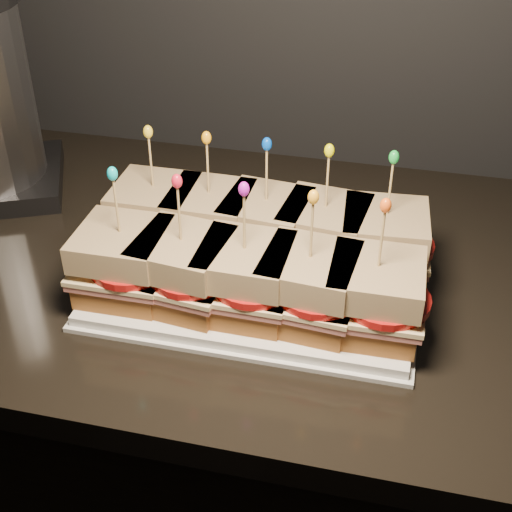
# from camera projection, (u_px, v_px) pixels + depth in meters

# --- Properties ---
(cabinet) EXTENTS (2.19, 0.60, 0.87)m
(cabinet) POSITION_uv_depth(u_px,v_px,m) (132.00, 460.00, 1.27)
(cabinet) COLOR black
(cabinet) RESTS_ON ground
(granite_slab) EXTENTS (2.23, 0.64, 0.04)m
(granite_slab) POSITION_uv_depth(u_px,v_px,m) (101.00, 248.00, 1.01)
(granite_slab) COLOR black
(granite_slab) RESTS_ON cabinet
(platter) EXTENTS (0.39, 0.24, 0.02)m
(platter) POSITION_uv_depth(u_px,v_px,m) (256.00, 286.00, 0.89)
(platter) COLOR white
(platter) RESTS_ON granite_slab
(platter_rim) EXTENTS (0.40, 0.25, 0.01)m
(platter_rim) POSITION_uv_depth(u_px,v_px,m) (256.00, 290.00, 0.89)
(platter_rim) COLOR white
(platter_rim) RESTS_ON granite_slab
(sandwich_0_bread_bot) EXTENTS (0.10, 0.10, 0.03)m
(sandwich_0_bread_bot) POSITION_uv_depth(u_px,v_px,m) (157.00, 233.00, 0.95)
(sandwich_0_bread_bot) COLOR brown
(sandwich_0_bread_bot) RESTS_ON platter
(sandwich_0_ham) EXTENTS (0.11, 0.11, 0.01)m
(sandwich_0_ham) POSITION_uv_depth(u_px,v_px,m) (156.00, 221.00, 0.94)
(sandwich_0_ham) COLOR #CD655F
(sandwich_0_ham) RESTS_ON sandwich_0_bread_bot
(sandwich_0_cheese) EXTENTS (0.11, 0.11, 0.01)m
(sandwich_0_cheese) POSITION_uv_depth(u_px,v_px,m) (156.00, 217.00, 0.93)
(sandwich_0_cheese) COLOR #F8DC9D
(sandwich_0_cheese) RESTS_ON sandwich_0_ham
(sandwich_0_tomato) EXTENTS (0.10, 0.10, 0.01)m
(sandwich_0_tomato) POSITION_uv_depth(u_px,v_px,m) (163.00, 215.00, 0.92)
(sandwich_0_tomato) COLOR red
(sandwich_0_tomato) RESTS_ON sandwich_0_cheese
(sandwich_0_bread_top) EXTENTS (0.10, 0.10, 0.03)m
(sandwich_0_bread_top) POSITION_uv_depth(u_px,v_px,m) (154.00, 198.00, 0.92)
(sandwich_0_bread_top) COLOR brown
(sandwich_0_bread_top) RESTS_ON sandwich_0_tomato
(sandwich_0_pick) EXTENTS (0.00, 0.00, 0.09)m
(sandwich_0_pick) POSITION_uv_depth(u_px,v_px,m) (151.00, 165.00, 0.89)
(sandwich_0_pick) COLOR tan
(sandwich_0_pick) RESTS_ON sandwich_0_bread_top
(sandwich_0_frill) EXTENTS (0.01, 0.01, 0.02)m
(sandwich_0_frill) POSITION_uv_depth(u_px,v_px,m) (148.00, 132.00, 0.87)
(sandwich_0_frill) COLOR yellow
(sandwich_0_frill) RESTS_ON sandwich_0_pick
(sandwich_1_bread_bot) EXTENTS (0.10, 0.10, 0.03)m
(sandwich_1_bread_bot) POSITION_uv_depth(u_px,v_px,m) (211.00, 240.00, 0.93)
(sandwich_1_bread_bot) COLOR brown
(sandwich_1_bread_bot) RESTS_ON platter
(sandwich_1_ham) EXTENTS (0.11, 0.11, 0.01)m
(sandwich_1_ham) POSITION_uv_depth(u_px,v_px,m) (210.00, 228.00, 0.92)
(sandwich_1_ham) COLOR #CD655F
(sandwich_1_ham) RESTS_ON sandwich_1_bread_bot
(sandwich_1_cheese) EXTENTS (0.11, 0.11, 0.01)m
(sandwich_1_cheese) POSITION_uv_depth(u_px,v_px,m) (210.00, 224.00, 0.92)
(sandwich_1_cheese) COLOR #F8DC9D
(sandwich_1_cheese) RESTS_ON sandwich_1_ham
(sandwich_1_tomato) EXTENTS (0.10, 0.10, 0.01)m
(sandwich_1_tomato) POSITION_uv_depth(u_px,v_px,m) (218.00, 222.00, 0.91)
(sandwich_1_tomato) COLOR red
(sandwich_1_tomato) RESTS_ON sandwich_1_cheese
(sandwich_1_bread_top) EXTENTS (0.10, 0.10, 0.03)m
(sandwich_1_bread_top) POSITION_uv_depth(u_px,v_px,m) (209.00, 204.00, 0.90)
(sandwich_1_bread_top) COLOR brown
(sandwich_1_bread_top) RESTS_ON sandwich_1_tomato
(sandwich_1_pick) EXTENTS (0.00, 0.00, 0.09)m
(sandwich_1_pick) POSITION_uv_depth(u_px,v_px,m) (208.00, 171.00, 0.88)
(sandwich_1_pick) COLOR tan
(sandwich_1_pick) RESTS_ON sandwich_1_bread_top
(sandwich_1_frill) EXTENTS (0.01, 0.01, 0.02)m
(sandwich_1_frill) POSITION_uv_depth(u_px,v_px,m) (206.00, 138.00, 0.85)
(sandwich_1_frill) COLOR #F9A111
(sandwich_1_frill) RESTS_ON sandwich_1_pick
(sandwich_2_bread_bot) EXTENTS (0.11, 0.11, 0.03)m
(sandwich_2_bread_bot) POSITION_uv_depth(u_px,v_px,m) (266.00, 247.00, 0.92)
(sandwich_2_bread_bot) COLOR brown
(sandwich_2_bread_bot) RESTS_ON platter
(sandwich_2_ham) EXTENTS (0.12, 0.12, 0.01)m
(sandwich_2_ham) POSITION_uv_depth(u_px,v_px,m) (266.00, 236.00, 0.91)
(sandwich_2_ham) COLOR #CD655F
(sandwich_2_ham) RESTS_ON sandwich_2_bread_bot
(sandwich_2_cheese) EXTENTS (0.12, 0.12, 0.01)m
(sandwich_2_cheese) POSITION_uv_depth(u_px,v_px,m) (266.00, 231.00, 0.91)
(sandwich_2_cheese) COLOR #F8DC9D
(sandwich_2_cheese) RESTS_ON sandwich_2_ham
(sandwich_2_tomato) EXTENTS (0.10, 0.10, 0.01)m
(sandwich_2_tomato) POSITION_uv_depth(u_px,v_px,m) (274.00, 230.00, 0.89)
(sandwich_2_tomato) COLOR red
(sandwich_2_tomato) RESTS_ON sandwich_2_cheese
(sandwich_2_bread_top) EXTENTS (0.11, 0.11, 0.03)m
(sandwich_2_bread_top) POSITION_uv_depth(u_px,v_px,m) (266.00, 211.00, 0.89)
(sandwich_2_bread_top) COLOR brown
(sandwich_2_bread_top) RESTS_ON sandwich_2_tomato
(sandwich_2_pick) EXTENTS (0.00, 0.00, 0.09)m
(sandwich_2_pick) POSITION_uv_depth(u_px,v_px,m) (267.00, 178.00, 0.86)
(sandwich_2_pick) COLOR tan
(sandwich_2_pick) RESTS_ON sandwich_2_bread_top
(sandwich_2_frill) EXTENTS (0.01, 0.01, 0.02)m
(sandwich_2_frill) POSITION_uv_depth(u_px,v_px,m) (267.00, 144.00, 0.84)
(sandwich_2_frill) COLOR blue
(sandwich_2_frill) RESTS_ON sandwich_2_pick
(sandwich_3_bread_bot) EXTENTS (0.11, 0.11, 0.03)m
(sandwich_3_bread_bot) POSITION_uv_depth(u_px,v_px,m) (323.00, 255.00, 0.91)
(sandwich_3_bread_bot) COLOR brown
(sandwich_3_bread_bot) RESTS_ON platter
(sandwich_3_ham) EXTENTS (0.12, 0.12, 0.01)m
(sandwich_3_ham) POSITION_uv_depth(u_px,v_px,m) (323.00, 243.00, 0.90)
(sandwich_3_ham) COLOR #CD655F
(sandwich_3_ham) RESTS_ON sandwich_3_bread_bot
(sandwich_3_cheese) EXTENTS (0.12, 0.12, 0.01)m
(sandwich_3_cheese) POSITION_uv_depth(u_px,v_px,m) (324.00, 238.00, 0.89)
(sandwich_3_cheese) COLOR #F8DC9D
(sandwich_3_cheese) RESTS_ON sandwich_3_ham
(sandwich_3_tomato) EXTENTS (0.10, 0.10, 0.01)m
(sandwich_3_tomato) POSITION_uv_depth(u_px,v_px,m) (333.00, 237.00, 0.88)
(sandwich_3_tomato) COLOR red
(sandwich_3_tomato) RESTS_ON sandwich_3_cheese
(sandwich_3_bread_top) EXTENTS (0.11, 0.11, 0.03)m
(sandwich_3_bread_top) POSITION_uv_depth(u_px,v_px,m) (325.00, 218.00, 0.88)
(sandwich_3_bread_top) COLOR brown
(sandwich_3_bread_top) RESTS_ON sandwich_3_tomato
(sandwich_3_pick) EXTENTS (0.00, 0.00, 0.09)m
(sandwich_3_pick) POSITION_uv_depth(u_px,v_px,m) (327.00, 185.00, 0.85)
(sandwich_3_pick) COLOR tan
(sandwich_3_pick) RESTS_ON sandwich_3_bread_top
(sandwich_3_frill) EXTENTS (0.01, 0.01, 0.02)m
(sandwich_3_frill) POSITION_uv_depth(u_px,v_px,m) (329.00, 150.00, 0.82)
(sandwich_3_frill) COLOR #ECEA02
(sandwich_3_frill) RESTS_ON sandwich_3_pick
(sandwich_4_bread_bot) EXTENTS (0.11, 0.11, 0.03)m
(sandwich_4_bread_bot) POSITION_uv_depth(u_px,v_px,m) (381.00, 262.00, 0.89)
(sandwich_4_bread_bot) COLOR brown
(sandwich_4_bread_bot) RESTS_ON platter
(sandwich_4_ham) EXTENTS (0.12, 0.11, 0.01)m
(sandwich_4_ham) POSITION_uv_depth(u_px,v_px,m) (383.00, 251.00, 0.88)
(sandwich_4_ham) COLOR #CD655F
(sandwich_4_ham) RESTS_ON sandwich_4_bread_bot
(sandwich_4_cheese) EXTENTS (0.12, 0.12, 0.01)m
(sandwich_4_cheese) POSITION_uv_depth(u_px,v_px,m) (383.00, 246.00, 0.88)
(sandwich_4_cheese) COLOR #F8DC9D
(sandwich_4_cheese) RESTS_ON sandwich_4_ham
(sandwich_4_tomato) EXTENTS (0.10, 0.10, 0.01)m
(sandwich_4_tomato) POSITION_uv_depth(u_px,v_px,m) (393.00, 245.00, 0.87)
(sandwich_4_tomato) COLOR red
(sandwich_4_tomato) RESTS_ON sandwich_4_cheese
(sandwich_4_bread_top) EXTENTS (0.11, 0.11, 0.03)m
(sandwich_4_bread_top) POSITION_uv_depth(u_px,v_px,m) (386.00, 226.00, 0.86)
(sandwich_4_bread_top) COLOR brown
(sandwich_4_bread_top) RESTS_ON sandwich_4_tomato
(sandwich_4_pick) EXTENTS (0.00, 0.00, 0.09)m
(sandwich_4_pick) POSITION_uv_depth(u_px,v_px,m) (390.00, 192.00, 0.83)
(sandwich_4_pick) COLOR tan
(sandwich_4_pick) RESTS_ON sandwich_4_bread_top
(sandwich_4_frill) EXTENTS (0.01, 0.01, 0.02)m
(sandwich_4_frill) POSITION_uv_depth(u_px,v_px,m) (394.00, 157.00, 0.81)
(sandwich_4_frill) COLOR green
(sandwich_4_frill) RESTS_ON sandwich_4_pick
(sandwich_5_bread_bot) EXTENTS (0.10, 0.10, 0.03)m
(sandwich_5_bread_bot) POSITION_uv_depth(u_px,v_px,m) (126.00, 281.00, 0.86)
(sandwich_5_bread_bot) COLOR brown
(sandwich_5_bread_bot) RESTS_ON platter
(sandwich_5_ham) EXTENTS (0.11, 0.11, 0.01)m
(sandwich_5_ham) POSITION_uv_depth(u_px,v_px,m) (125.00, 269.00, 0.85)
(sandwich_5_ham) COLOR #CD655F
(sandwich_5_ham) RESTS_ON sandwich_5_bread_bot
(sandwich_5_cheese) EXTENTS (0.11, 0.11, 0.01)m
(sandwich_5_cheese) POSITION_uv_depth(u_px,v_px,m) (124.00, 264.00, 0.85)
(sandwich_5_cheese) COLOR #F8DC9D
(sandwich_5_cheese) RESTS_ON sandwich_5_ham
(sandwich_5_tomato) EXTENTS (0.10, 0.10, 0.01)m
(sandwich_5_tomato) POSITION_uv_depth(u_px,v_px,m) (131.00, 263.00, 0.83)
(sandwich_5_tomato) COLOR red
(sandwich_5_tomato) RESTS_ON sandwich_5_cheese
(sandwich_5_bread_top) EXTENTS (0.10, 0.10, 0.03)m
(sandwich_5_bread_top) POSITION_uv_depth(u_px,v_px,m) (121.00, 244.00, 0.83)
(sandwich_5_bread_top) COLOR brown
(sandwich_5_bread_top) RESTS_ON sandwich_5_tomato
(sandwich_5_pick) EXTENTS (0.00, 0.00, 0.09)m
(sandwich_5_pick) POSITION_uv_depth(u_px,v_px,m) (117.00, 209.00, 0.80)
(sandwich_5_pick) COLOR tan
(sandwich_5_pick) RESTS_ON sandwich_5_bread_top
(sandwich_5_frill) EXTENTS (0.01, 0.01, 0.02)m
(sandwich_5_frill) POSITION_uv_depth(u_px,v_px,m) (112.00, 174.00, 0.78)
(sandwich_5_frill) COLOR #0AB7C6
(sandwich_5_frill) RESTS_ON sandwich_5_pick
(sandwich_6_bread_bot) EXTENTS (0.11, 0.11, 0.03)m
(sandwich_6_bread_bot) POSITION_uv_depth(u_px,v_px,m) (185.00, 290.00, 0.85)
(sandwich_6_bread_bot) COLOR brown
(sandwich_6_bread_bot) RESTS_ON platter
(sandwich_6_ham) EXTENTS (0.12, 0.12, 0.01)m
(sandwich_6_ham) POSITION_uv_depth(u_px,v_px,m) (184.00, 278.00, 0.84)
(sandwich_6_ham) COLOR #CD655F
(sandwich_6_ham) RESTS_ON sandwich_6_bread_bot
(sandwich_6_cheese) EXTENTS (0.12, 0.12, 0.01)m
(sandwich_6_cheese) POSITION_uv_depth(u_px,v_px,m) (183.00, 273.00, 0.83)
(sandwich_6_cheese) COLOR #F8DC9D
(sandwich_6_cheese) RESTS_ON sandwich_6_ham
(sandwich_6_tomato) EXTENTS (0.10, 0.10, 0.01)m
(sandwich_6_tomato) POSITION_uv_depth(u_px,v_px,m) (191.00, 272.00, 0.82)
(sandwich_6_tomato) COLOR red
(sandwich_6_tomato) RESTS_ON sandwich_6_cheese
(sandwich_6_bread_top) EXTENTS (0.11, 0.11, 0.03)m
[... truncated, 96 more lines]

